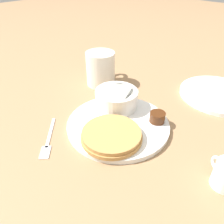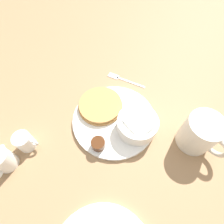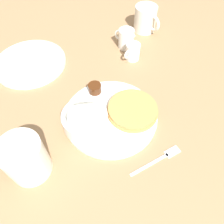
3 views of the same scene
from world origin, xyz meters
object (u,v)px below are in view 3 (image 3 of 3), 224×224
bowl (85,120)px  coffee_mug (24,159)px  creamer_pitcher_near (133,52)px  creamer_pitcher_far (126,38)px  plate (111,116)px  fork (161,158)px  second_mug (146,19)px

bowl → coffee_mug: coffee_mug is taller
creamer_pitcher_near → creamer_pitcher_far: bearing=-54.2°
creamer_pitcher_far → creamer_pitcher_near: bearing=125.8°
plate → bowl: bowl is taller
plate → coffee_mug: coffee_mug is taller
creamer_pitcher_near → creamer_pitcher_far: creamer_pitcher_far is taller
coffee_mug → creamer_pitcher_far: size_ratio=1.59×
coffee_mug → fork: coffee_mug is taller
creamer_pitcher_near → fork: 0.36m
plate → second_mug: second_mug is taller
coffee_mug → creamer_pitcher_near: 0.46m
coffee_mug → bowl: bearing=-119.3°
plate → fork: bearing=153.6°
creamer_pitcher_near → plate: bearing=91.6°
bowl → creamer_pitcher_far: creamer_pitcher_far is taller
creamer_pitcher_near → fork: bearing=115.8°
plate → fork: 0.17m
coffee_mug → fork: bearing=-157.2°
creamer_pitcher_near → second_mug: size_ratio=0.62×
creamer_pitcher_far → second_mug: bearing=-108.4°
creamer_pitcher_far → bowl: bearing=89.4°
bowl → creamer_pitcher_near: bearing=-97.9°
plate → bowl: 0.08m
plate → fork: size_ratio=2.24×
plate → creamer_pitcher_far: bearing=-81.6°
creamer_pitcher_near → second_mug: (-0.00, -0.17, 0.02)m
plate → creamer_pitcher_near: 0.25m
coffee_mug → creamer_pitcher_near: bearing=-105.3°
second_mug → plate: bearing=90.7°
creamer_pitcher_far → second_mug: (-0.04, -0.12, 0.01)m
bowl → creamer_pitcher_far: size_ratio=1.44×
creamer_pitcher_far → plate: bearing=98.4°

